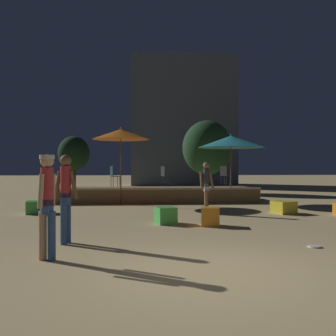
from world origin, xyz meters
TOP-DOWN VIEW (x-y plane):
  - ground_plane at (0.00, 0.00)m, footprint 120.00×120.00m
  - wooden_deck at (-0.41, 11.40)m, footprint 8.95×2.71m
  - patio_umbrella_0 at (2.83, 10.17)m, footprint 2.79×2.79m
  - patio_umbrella_1 at (-1.77, 9.87)m, footprint 2.31×2.31m
  - cube_seat_0 at (3.73, 6.61)m, footprint 0.80×0.80m
  - cube_seat_1 at (-0.28, 4.69)m, footprint 0.63×0.63m
  - cube_seat_3 at (-4.39, 7.19)m, footprint 0.77×0.77m
  - cube_seat_4 at (0.86, 4.25)m, footprint 0.53×0.53m
  - person_0 at (-2.48, 0.90)m, footprint 0.29×0.46m
  - person_1 at (-2.44, 2.23)m, footprint 0.53×0.30m
  - person_2 at (1.19, 6.75)m, footprint 0.48×0.29m
  - bistro_chair_0 at (2.98, 12.09)m, footprint 0.48×0.48m
  - bistro_chair_1 at (-2.17, 11.13)m, footprint 0.45×0.45m
  - bistro_chair_2 at (0.10, 11.43)m, footprint 0.45×0.45m
  - frisbee_disc at (2.38, 1.56)m, footprint 0.24×0.24m
  - background_tree_0 at (-5.73, 21.50)m, footprint 2.22×2.22m
  - background_tree_1 at (2.88, 16.27)m, footprint 2.89×2.89m
  - distant_building at (2.52, 26.22)m, footprint 8.60×4.13m

SIDE VIEW (x-z plane):
  - ground_plane at x=0.00m, z-range 0.00..0.00m
  - frisbee_disc at x=2.38m, z-range 0.00..0.03m
  - cube_seat_0 at x=3.73m, z-range 0.00..0.41m
  - cube_seat_3 at x=-4.39m, z-range 0.00..0.41m
  - cube_seat_1 at x=-0.28m, z-range 0.00..0.45m
  - cube_seat_4 at x=0.86m, z-range 0.00..0.48m
  - wooden_deck at x=-0.41m, z-range -0.04..0.62m
  - person_2 at x=1.19m, z-range 0.07..1.75m
  - person_1 at x=-2.44m, z-range 0.09..1.87m
  - person_0 at x=-2.48m, z-range 0.12..1.87m
  - bistro_chair_0 at x=2.98m, z-range 0.76..1.66m
  - bistro_chair_1 at x=-2.17m, z-range 0.76..1.66m
  - bistro_chair_2 at x=0.10m, z-range 0.76..1.66m
  - background_tree_0 at x=-5.73m, z-range 0.61..4.32m
  - patio_umbrella_0 at x=2.83m, z-range 1.13..4.06m
  - background_tree_1 at x=2.88m, z-range 0.52..4.76m
  - patio_umbrella_1 at x=-1.77m, z-range 1.28..4.42m
  - distant_building at x=2.52m, z-range 0.00..10.61m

